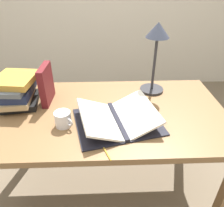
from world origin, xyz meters
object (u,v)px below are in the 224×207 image
at_px(book_standing_upright, 46,84).
at_px(coffee_mug, 63,119).
at_px(open_book, 117,118).
at_px(pencil, 104,148).
at_px(book_stack_tall, 18,90).
at_px(reading_lamp, 156,43).

distance_m(book_standing_upright, coffee_mug, 0.30).
distance_m(open_book, pencil, 0.22).
height_order(open_book, book_stack_tall, book_stack_tall).
xyz_separation_m(book_standing_upright, coffee_mug, (0.13, -0.26, -0.08)).
bearing_deg(coffee_mug, book_stack_tall, 142.42).
xyz_separation_m(reading_lamp, pencil, (-0.33, -0.56, -0.33)).
height_order(book_stack_tall, coffee_mug, book_stack_tall).
height_order(open_book, pencil, open_book).
bearing_deg(coffee_mug, open_book, 3.44).
distance_m(book_stack_tall, reading_lamp, 0.89).
bearing_deg(book_stack_tall, reading_lamp, 9.32).
relative_size(book_standing_upright, pencil, 1.48).
xyz_separation_m(open_book, reading_lamp, (0.26, 0.35, 0.31)).
distance_m(open_book, book_standing_upright, 0.50).
distance_m(reading_lamp, coffee_mug, 0.72).
bearing_deg(reading_lamp, book_stack_tall, -170.68).
xyz_separation_m(coffee_mug, pencil, (0.21, -0.19, -0.04)).
xyz_separation_m(open_book, book_stack_tall, (-0.59, 0.21, 0.07)).
bearing_deg(book_standing_upright, book_stack_tall, -167.67).
height_order(open_book, coffee_mug, open_book).
xyz_separation_m(reading_lamp, coffee_mug, (-0.55, -0.37, -0.29)).
xyz_separation_m(book_stack_tall, book_standing_upright, (0.17, 0.03, 0.02)).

